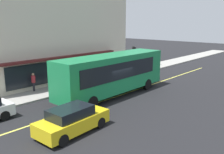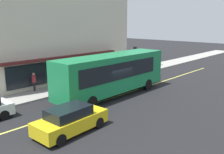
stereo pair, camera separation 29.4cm
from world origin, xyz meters
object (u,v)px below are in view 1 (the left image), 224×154
(traffic_light, at_px, (134,53))
(car_yellow, at_px, (72,120))
(pedestrian_near_storefront, at_px, (135,62))
(pedestrian_at_corner, at_px, (33,80))
(bus, at_px, (113,73))
(pedestrian_waiting, at_px, (57,77))

(traffic_light, height_order, car_yellow, traffic_light)
(pedestrian_near_storefront, bearing_deg, traffic_light, -145.59)
(car_yellow, height_order, pedestrian_near_storefront, pedestrian_near_storefront)
(traffic_light, height_order, pedestrian_at_corner, traffic_light)
(pedestrian_near_storefront, bearing_deg, car_yellow, -153.68)
(bus, relative_size, car_yellow, 2.54)
(traffic_light, distance_m, pedestrian_at_corner, 12.24)
(pedestrian_near_storefront, xyz_separation_m, pedestrian_at_corner, (-14.07, 0.50, 0.01))
(pedestrian_waiting, distance_m, pedestrian_at_corner, 2.06)
(traffic_light, bearing_deg, bus, -154.19)
(pedestrian_waiting, distance_m, pedestrian_near_storefront, 12.21)
(traffic_light, bearing_deg, pedestrian_waiting, 174.06)
(bus, distance_m, pedestrian_near_storefront, 11.25)
(traffic_light, bearing_deg, pedestrian_at_corner, 170.93)
(car_yellow, height_order, pedestrian_at_corner, pedestrian_at_corner)
(car_yellow, xyz_separation_m, pedestrian_at_corner, (2.69, 8.79, 0.37))
(bus, bearing_deg, pedestrian_waiting, 115.03)
(traffic_light, xyz_separation_m, car_yellow, (-14.70, -6.88, -1.79))
(car_yellow, bearing_deg, pedestrian_near_storefront, 26.32)
(bus, relative_size, pedestrian_at_corner, 6.89)
(car_yellow, distance_m, pedestrian_waiting, 9.16)
(traffic_light, bearing_deg, car_yellow, -154.92)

